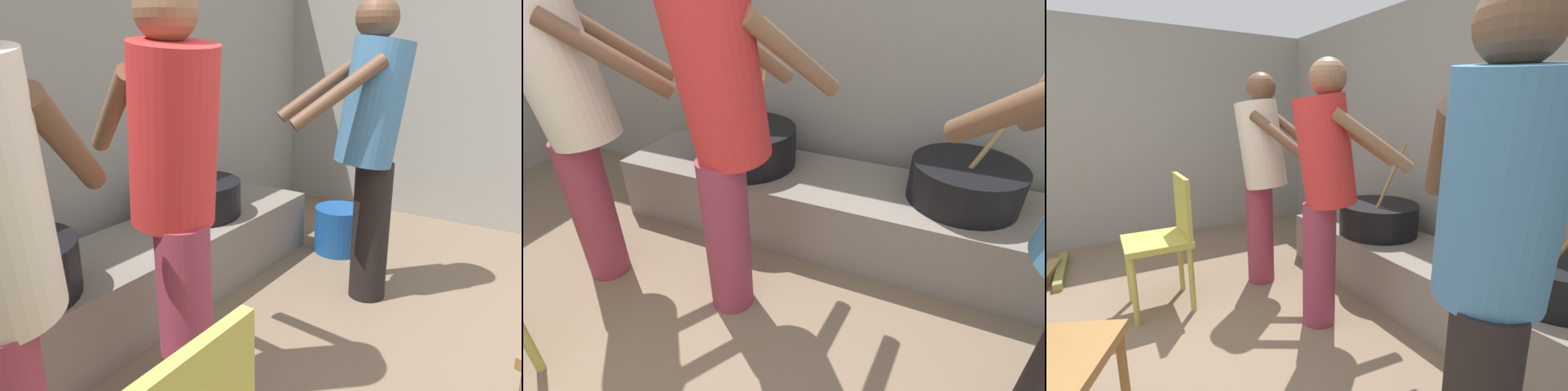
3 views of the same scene
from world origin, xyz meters
TOP-DOWN VIEW (x-y plane):
  - block_enclosure_rear at (0.00, 2.54)m, footprint 5.43×0.20m
  - hearth_ledge at (0.09, 2.02)m, footprint 2.70×0.60m
  - cooking_pot_main at (0.70, 2.06)m, footprint 0.54×0.54m
  - cooking_pot_secondary at (-0.52, 2.03)m, footprint 0.59×0.59m
  - cook_in_red_shirt at (-0.22, 1.35)m, footprint 0.57×0.73m
  - cook_in_cream_shirt at (-0.93, 1.27)m, footprint 0.71×0.64m

SIDE VIEW (x-z plane):
  - hearth_ledge at x=0.09m, z-range 0.00..0.38m
  - cooking_pot_main at x=0.70m, z-range 0.16..0.82m
  - cooking_pot_secondary at x=-0.52m, z-range 0.16..0.84m
  - cook_in_cream_shirt at x=-0.93m, z-range 0.11..1.66m
  - cook_in_red_shirt at x=-0.22m, z-range 0.11..1.69m
  - block_enclosure_rear at x=0.00m, z-range 0.00..2.13m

